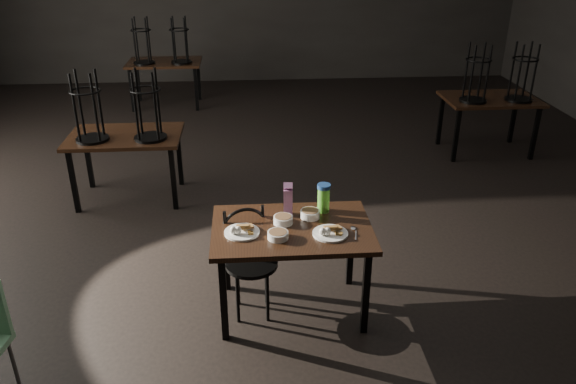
{
  "coord_description": "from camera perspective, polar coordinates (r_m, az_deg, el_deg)",
  "views": [
    {
      "loc": [
        -0.18,
        -5.02,
        2.8
      ],
      "look_at": [
        0.12,
        -0.95,
        0.85
      ],
      "focal_mm": 35.0,
      "sensor_mm": 36.0,
      "label": 1
    }
  ],
  "objects": [
    {
      "name": "bentwood_chair",
      "position": [
        4.36,
        -4.0,
        -6.28
      ],
      "size": [
        0.44,
        0.43,
        0.85
      ],
      "rotation": [
        0.0,
        0.0,
        0.28
      ],
      "color": "black",
      "rests_on": "ground"
    },
    {
      "name": "bg_table_far",
      "position": [
        9.68,
        -12.5,
        12.8
      ],
      "size": [
        1.2,
        0.8,
        1.48
      ],
      "color": "black",
      "rests_on": "ground"
    },
    {
      "name": "plate_right",
      "position": [
        4.11,
        4.3,
        -4.06
      ],
      "size": [
        0.26,
        0.26,
        0.08
      ],
      "color": "white",
      "rests_on": "main_table"
    },
    {
      "name": "bg_table_right",
      "position": [
        7.85,
        20.0,
        8.93
      ],
      "size": [
        1.2,
        0.8,
        1.48
      ],
      "color": "black",
      "rests_on": "ground"
    },
    {
      "name": "bowl_big",
      "position": [
        4.05,
        -1.04,
        -4.37
      ],
      "size": [
        0.15,
        0.15,
        0.05
      ],
      "color": "white",
      "rests_on": "main_table"
    },
    {
      "name": "plate_left",
      "position": [
        4.13,
        -4.74,
        -3.93
      ],
      "size": [
        0.26,
        0.26,
        0.08
      ],
      "color": "white",
      "rests_on": "main_table"
    },
    {
      "name": "spoon",
      "position": [
        4.2,
        6.69,
        -3.76
      ],
      "size": [
        0.05,
        0.2,
        0.01
      ],
      "color": "silver",
      "rests_on": "main_table"
    },
    {
      "name": "main_table",
      "position": [
        4.25,
        0.4,
        -4.5
      ],
      "size": [
        1.2,
        0.8,
        0.75
      ],
      "color": "black",
      "rests_on": "ground"
    },
    {
      "name": "bowl_far",
      "position": [
        4.33,
        2.26,
        -2.21
      ],
      "size": [
        0.15,
        0.15,
        0.06
      ],
      "color": "white",
      "rests_on": "main_table"
    },
    {
      "name": "bowl_near",
      "position": [
        4.24,
        -0.5,
        -2.82
      ],
      "size": [
        0.15,
        0.15,
        0.06
      ],
      "color": "white",
      "rests_on": "main_table"
    },
    {
      "name": "bg_table_left",
      "position": [
        6.28,
        -16.33,
        5.51
      ],
      "size": [
        1.2,
        0.8,
        1.48
      ],
      "color": "black",
      "rests_on": "ground"
    },
    {
      "name": "water_bottle",
      "position": [
        4.39,
        3.64,
        -0.58
      ],
      "size": [
        0.13,
        0.13,
        0.23
      ],
      "color": "#64CE3C",
      "rests_on": "main_table"
    },
    {
      "name": "juice_carton",
      "position": [
        4.32,
        0.01,
        -0.83
      ],
      "size": [
        0.07,
        0.07,
        0.28
      ],
      "color": "#991B80",
      "rests_on": "main_table"
    }
  ]
}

